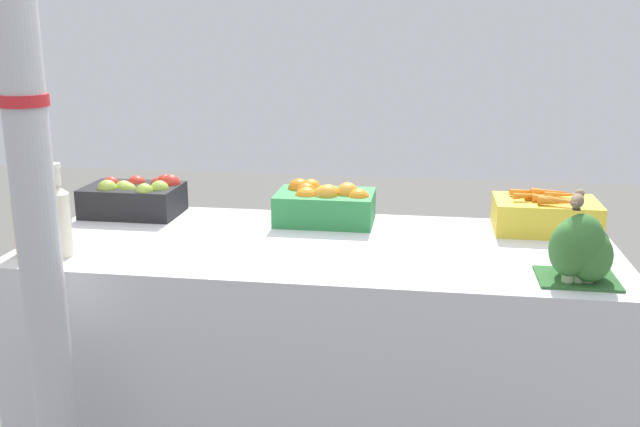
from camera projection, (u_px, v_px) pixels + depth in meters
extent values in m
cube|color=silver|center=(320.00, 358.00, 2.46)|extent=(1.92, 0.79, 0.83)
cylinder|color=#B7BABF|center=(25.00, 118.00, 1.78)|extent=(0.11, 0.11, 2.61)
cylinder|color=red|center=(24.00, 100.00, 1.77)|extent=(0.12, 0.12, 0.03)
cube|color=black|center=(133.00, 200.00, 2.69)|extent=(0.35, 0.23, 0.11)
sphere|color=#9EBC42|center=(128.00, 191.00, 2.63)|extent=(0.06, 0.06, 0.06)
sphere|color=#9EBC42|center=(160.00, 190.00, 2.63)|extent=(0.07, 0.07, 0.07)
sphere|color=#9EBC42|center=(124.00, 189.00, 2.67)|extent=(0.07, 0.07, 0.07)
sphere|color=#9EBC42|center=(144.00, 192.00, 2.59)|extent=(0.07, 0.07, 0.07)
sphere|color=red|center=(159.00, 185.00, 2.71)|extent=(0.06, 0.06, 0.06)
sphere|color=red|center=(165.00, 184.00, 2.71)|extent=(0.07, 0.07, 0.07)
sphere|color=red|center=(137.00, 185.00, 2.74)|extent=(0.07, 0.07, 0.07)
sphere|color=red|center=(171.00, 184.00, 2.71)|extent=(0.08, 0.08, 0.08)
sphere|color=red|center=(111.00, 185.00, 2.72)|extent=(0.07, 0.07, 0.07)
sphere|color=#9EBC42|center=(107.00, 190.00, 2.63)|extent=(0.07, 0.07, 0.07)
cube|color=#2D8442|center=(325.00, 207.00, 2.58)|extent=(0.35, 0.23, 0.11)
sphere|color=orange|center=(306.00, 199.00, 2.54)|extent=(0.09, 0.09, 0.09)
sphere|color=orange|center=(327.00, 196.00, 2.52)|extent=(0.08, 0.08, 0.08)
sphere|color=orange|center=(347.00, 194.00, 2.55)|extent=(0.08, 0.08, 0.08)
sphere|color=orange|center=(299.00, 190.00, 2.63)|extent=(0.09, 0.09, 0.09)
sphere|color=orange|center=(306.00, 193.00, 2.56)|extent=(0.07, 0.07, 0.07)
sphere|color=orange|center=(328.00, 195.00, 2.57)|extent=(0.08, 0.08, 0.08)
sphere|color=orange|center=(359.00, 200.00, 2.52)|extent=(0.08, 0.08, 0.08)
sphere|color=orange|center=(323.00, 197.00, 2.53)|extent=(0.08, 0.08, 0.08)
sphere|color=orange|center=(311.00, 189.00, 2.64)|extent=(0.08, 0.08, 0.08)
cube|color=gold|center=(545.00, 216.00, 2.47)|extent=(0.35, 0.23, 0.11)
cone|color=orange|center=(551.00, 199.00, 2.42)|extent=(0.13, 0.05, 0.03)
cone|color=orange|center=(565.00, 195.00, 2.49)|extent=(0.15, 0.04, 0.02)
cone|color=orange|center=(533.00, 196.00, 2.44)|extent=(0.14, 0.05, 0.02)
cone|color=orange|center=(551.00, 192.00, 2.50)|extent=(0.14, 0.03, 0.03)
cone|color=orange|center=(531.00, 192.00, 2.52)|extent=(0.15, 0.06, 0.02)
cone|color=orange|center=(566.00, 202.00, 2.36)|extent=(0.13, 0.07, 0.03)
cone|color=orange|center=(558.00, 201.00, 2.37)|extent=(0.13, 0.05, 0.03)
cone|color=orange|center=(549.00, 199.00, 2.45)|extent=(0.16, 0.03, 0.02)
cube|color=#2D602D|center=(577.00, 279.00, 2.01)|extent=(0.22, 0.18, 0.01)
ellipsoid|color=#387033|center=(577.00, 243.00, 2.01)|extent=(0.13, 0.13, 0.16)
cylinder|color=#B2C693|center=(575.00, 269.00, 2.03)|extent=(0.03, 0.03, 0.02)
ellipsoid|color=#387033|center=(581.00, 243.00, 1.95)|extent=(0.12, 0.12, 0.16)
cylinder|color=#B2C693|center=(578.00, 277.00, 1.97)|extent=(0.03, 0.03, 0.02)
ellipsoid|color=#2D602D|center=(591.00, 246.00, 2.01)|extent=(0.10, 0.10, 0.12)
cylinder|color=#B2C693|center=(588.00, 270.00, 2.03)|extent=(0.03, 0.03, 0.02)
ellipsoid|color=#387033|center=(590.00, 256.00, 1.95)|extent=(0.12, 0.12, 0.15)
cylinder|color=#B2C693|center=(588.00, 277.00, 1.97)|extent=(0.03, 0.03, 0.02)
ellipsoid|color=#387033|center=(570.00, 249.00, 1.95)|extent=(0.12, 0.12, 0.16)
cylinder|color=#B2C693|center=(567.00, 278.00, 1.97)|extent=(0.03, 0.03, 0.02)
cylinder|color=gold|center=(26.00, 225.00, 2.21)|extent=(0.08, 0.08, 0.19)
cone|color=gold|center=(23.00, 193.00, 2.19)|extent=(0.08, 0.08, 0.02)
cylinder|color=gold|center=(22.00, 184.00, 2.18)|extent=(0.03, 0.03, 0.04)
cylinder|color=#2D2D33|center=(21.00, 176.00, 2.17)|extent=(0.04, 0.04, 0.01)
cylinder|color=beige|center=(60.00, 225.00, 2.20)|extent=(0.07, 0.07, 0.20)
cone|color=beige|center=(56.00, 189.00, 2.17)|extent=(0.07, 0.07, 0.03)
cylinder|color=beige|center=(55.00, 177.00, 2.16)|extent=(0.03, 0.03, 0.05)
cylinder|color=silver|center=(54.00, 166.00, 2.15)|extent=(0.04, 0.04, 0.01)
cube|color=#4C3D2D|center=(576.00, 209.00, 1.96)|extent=(0.02, 0.02, 0.01)
ellipsoid|color=#7A664C|center=(577.00, 201.00, 1.96)|extent=(0.06, 0.08, 0.04)
sphere|color=#897556|center=(580.00, 194.00, 1.99)|extent=(0.03, 0.03, 0.03)
cone|color=#4C3D28|center=(580.00, 193.00, 2.00)|extent=(0.01, 0.02, 0.01)
cube|color=#7A664C|center=(574.00, 204.00, 1.91)|extent=(0.03, 0.04, 0.01)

